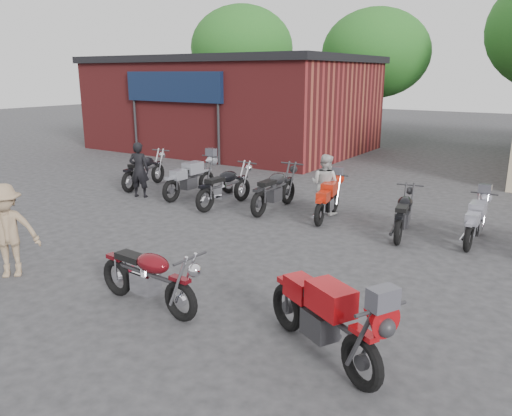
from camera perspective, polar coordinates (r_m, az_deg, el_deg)
The scene contains 17 objects.
ground at distance 8.52m, azimuth -8.96°, elevation -9.54°, with size 90.00×90.00×0.00m, color #2C2C2E.
brick_building at distance 24.36m, azimuth -2.73°, elevation 11.53°, with size 12.00×8.00×4.00m, color maroon.
tree_0 at distance 33.73m, azimuth -1.62°, elevation 16.12°, with size 6.56×6.56×8.20m, color #185B1C, non-canonical shape.
tree_1 at distance 29.52m, azimuth 13.40°, elevation 15.09°, with size 5.92×5.92×7.40m, color #185B1C, non-canonical shape.
vintage_motorcycle at distance 7.85m, azimuth -12.23°, elevation -7.29°, with size 2.01×0.66×1.17m, color #5A0B11, non-canonical shape.
sportbike at distance 6.43m, azimuth 7.74°, elevation -11.80°, with size 2.18×0.72×1.26m, color #AE0E13, non-canonical shape.
helmet at distance 9.20m, azimuth -14.18°, elevation -7.12°, with size 0.26×0.26×0.24m, color #B4132D.
person_dark at distance 14.96m, azimuth -13.21°, elevation 4.28°, with size 0.59×0.39×1.62m, color black.
person_light at distance 12.93m, azimuth 7.86°, elevation 2.71°, with size 0.76×0.59×1.55m, color #B8B7B3.
person_tan at distance 9.83m, azimuth -26.61°, elevation -2.34°, with size 1.09×0.63×1.69m, color #947A5B.
row_bike_0 at distance 16.27m, azimuth -12.64°, elevation 4.41°, with size 2.07×0.68×1.20m, color black, non-canonical shape.
row_bike_1 at distance 14.74m, azimuth -7.52°, elevation 3.59°, with size 2.10×0.69×1.22m, color gray, non-canonical shape.
row_bike_2 at distance 13.59m, azimuth -3.54°, elevation 2.71°, with size 2.10×0.69×1.22m, color black, non-canonical shape.
row_bike_3 at distance 13.18m, azimuth 2.17°, elevation 2.41°, with size 2.16×0.71×1.25m, color black, non-canonical shape.
row_bike_4 at distance 12.53m, azimuth 8.22°, elevation 1.19°, with size 1.86×0.62×1.08m, color red, non-canonical shape.
row_bike_5 at distance 11.58m, azimuth 16.54°, elevation -0.38°, with size 1.92×0.63×1.11m, color black, non-canonical shape.
row_bike_6 at distance 11.61m, azimuth 23.82°, elevation -1.19°, with size 1.80×0.60×1.05m, color gray, non-canonical shape.
Camera 1 is at (5.29, -5.66, 3.53)m, focal length 35.00 mm.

